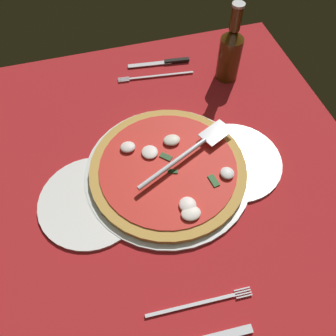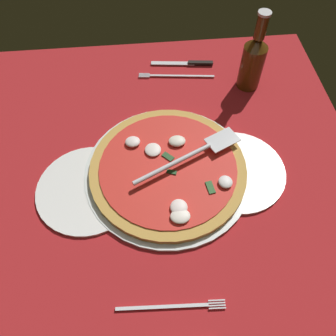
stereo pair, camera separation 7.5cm
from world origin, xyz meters
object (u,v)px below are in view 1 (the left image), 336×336
object	(u,v)px
place_setting_near	(160,70)
pizza_server	(188,152)
dinner_plate_right	(91,201)
beer_bottle	(230,52)
place_setting_far	(195,324)
dinner_plate_left	(233,161)
pizza	(168,169)

from	to	relation	value
place_setting_near	pizza_server	bearing A→B (deg)	92.39
dinner_plate_right	place_setting_near	distance (cm)	44.12
beer_bottle	pizza_server	bearing A→B (deg)	52.61
pizza_server	beer_bottle	xyz separation A→B (cm)	(-19.14, -25.05, 3.87)
beer_bottle	dinner_plate_right	bearing A→B (deg)	34.92
pizza_server	place_setting_far	size ratio (longest dim) A/B	1.21
pizza_server	place_setting_near	distance (cm)	32.80
dinner_plate_left	beer_bottle	xyz separation A→B (cm)	(-8.89, -27.51, 7.77)
pizza	place_setting_near	size ratio (longest dim) A/B	1.54
place_setting_far	pizza	bearing A→B (deg)	85.48
pizza_server	beer_bottle	distance (cm)	31.76
dinner_plate_right	place_setting_far	bearing A→B (deg)	115.15
pizza_server	place_setting_near	world-z (taller)	pizza_server
pizza	place_setting_far	size ratio (longest dim) A/B	1.69
dinner_plate_left	dinner_plate_right	xyz separation A→B (cm)	(32.69, 1.51, 0.00)
place_setting_far	beer_bottle	size ratio (longest dim) A/B	0.96
pizza_server	beer_bottle	world-z (taller)	beer_bottle
dinner_plate_left	place_setting_near	size ratio (longest dim) A/B	0.97
place_setting_near	place_setting_far	distance (cm)	66.08
pizza	beer_bottle	world-z (taller)	beer_bottle
dinner_plate_left	pizza_server	xyz separation A→B (cm)	(10.25, -2.46, 3.90)
dinner_plate_left	pizza_server	world-z (taller)	pizza_server
pizza_server	dinner_plate_left	bearing A→B (deg)	-39.24
place_setting_near	beer_bottle	distance (cm)	19.92
dinner_plate_right	pizza_server	world-z (taller)	pizza_server
dinner_plate_left	pizza	bearing A→B (deg)	-4.32
pizza	place_setting_near	bearing A→B (deg)	-102.17
dinner_plate_left	place_setting_far	size ratio (longest dim) A/B	1.07
dinner_plate_right	place_setting_near	world-z (taller)	place_setting_near
beer_bottle	place_setting_near	bearing A→B (deg)	-23.93
dinner_plate_right	place_setting_near	xyz separation A→B (cm)	(-24.88, -36.44, -0.15)
dinner_plate_right	beer_bottle	bearing A→B (deg)	-145.08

